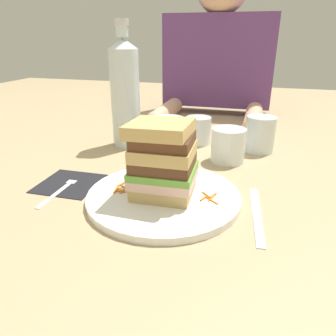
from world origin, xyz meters
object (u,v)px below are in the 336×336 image
object	(u,v)px
empty_tumbler_0	(198,130)
diner_across	(218,46)
juice_glass	(228,147)
empty_tumbler_1	(169,135)
fork	(63,186)
water_bottle	(125,93)
sandwich	(163,160)
main_plate	(164,196)
empty_tumbler_2	(260,134)
knife	(257,216)
napkin_dark	(70,183)

from	to	relation	value
empty_tumbler_0	diner_across	distance (m)	0.45
empty_tumbler_0	juice_glass	bearing A→B (deg)	-50.70
empty_tumbler_0	empty_tumbler_1	size ratio (longest dim) A/B	0.80
fork	juice_glass	world-z (taller)	juice_glass
empty_tumbler_1	water_bottle	bearing A→B (deg)	167.23
sandwich	water_bottle	bearing A→B (deg)	123.95
main_plate	fork	distance (m)	0.21
water_bottle	diner_across	xyz separation A→B (m)	(0.18, 0.47, 0.10)
sandwich	empty_tumbler_2	distance (m)	0.38
main_plate	empty_tumbler_2	size ratio (longest dim) A/B	3.08
main_plate	empty_tumbler_1	bearing A→B (deg)	103.66
sandwich	diner_across	size ratio (longest dim) A/B	0.26
juice_glass	empty_tumbler_1	size ratio (longest dim) A/B	0.87
main_plate	fork	xyz separation A→B (m)	(-0.21, -0.01, -0.00)
empty_tumbler_2	water_bottle	bearing A→B (deg)	-172.05
water_bottle	knife	bearing A→B (deg)	-39.06
empty_tumbler_0	main_plate	bearing A→B (deg)	-89.55
main_plate	sandwich	distance (m)	0.08
knife	empty_tumbler_1	size ratio (longest dim) A/B	2.09
knife	empty_tumbler_1	xyz separation A→B (m)	(-0.24, 0.27, 0.05)
water_bottle	empty_tumbler_2	size ratio (longest dim) A/B	3.47
water_bottle	diner_across	world-z (taller)	diner_across
knife	fork	bearing A→B (deg)	179.68
water_bottle	diner_across	distance (m)	0.51
knife	juice_glass	distance (m)	0.26
empty_tumbler_1	diner_across	bearing A→B (deg)	84.16
main_plate	diner_across	bearing A→B (deg)	90.88
sandwich	empty_tumbler_0	bearing A→B (deg)	90.31
empty_tumbler_0	water_bottle	bearing A→B (deg)	-159.80
empty_tumbler_2	empty_tumbler_1	bearing A→B (deg)	-160.79
sandwich	napkin_dark	distance (m)	0.23
fork	empty_tumbler_2	xyz separation A→B (m)	(0.38, 0.35, 0.04)
napkin_dark	empty_tumbler_0	xyz separation A→B (m)	(0.21, 0.34, 0.04)
knife	napkin_dark	bearing A→B (deg)	176.38
empty_tumbler_1	empty_tumbler_2	xyz separation A→B (m)	(0.23, 0.08, -0.00)
juice_glass	diner_across	xyz separation A→B (m)	(-0.11, 0.51, 0.21)
main_plate	diner_across	size ratio (longest dim) A/B	0.53
empty_tumbler_2	fork	bearing A→B (deg)	-137.67
sandwich	empty_tumbler_1	xyz separation A→B (m)	(-0.06, 0.26, -0.03)
main_plate	empty_tumbler_0	world-z (taller)	empty_tumbler_0
sandwich	diner_across	distance (m)	0.77
napkin_dark	sandwich	bearing A→B (deg)	-3.36
water_bottle	empty_tumbler_2	bearing A→B (deg)	7.95
fork	empty_tumbler_1	world-z (taller)	empty_tumbler_1
napkin_dark	empty_tumbler_2	world-z (taller)	empty_tumbler_2
napkin_dark	empty_tumbler_1	size ratio (longest dim) A/B	1.28
juice_glass	diner_across	distance (m)	0.57
sandwich	empty_tumbler_2	world-z (taller)	sandwich
main_plate	diner_across	xyz separation A→B (m)	(-0.01, 0.75, 0.25)
empty_tumbler_0	diner_across	size ratio (longest dim) A/B	0.14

